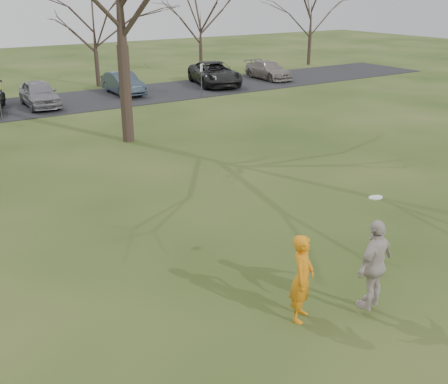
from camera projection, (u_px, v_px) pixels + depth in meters
The scene contains 10 objects.
ground at pixel (327, 315), 11.14m from camera, with size 120.00×120.00×0.00m, color #1E380F.
parking_strip at pixel (28, 107), 30.70m from camera, with size 62.00×6.50×0.04m, color black.
player_defender at pixel (302, 278), 10.72m from camera, with size 0.69×0.46×1.90m, color orange.
car_4 at pixel (39, 94), 30.43m from camera, with size 1.74×4.33×1.48m, color gray.
car_5 at pixel (123, 83), 34.07m from camera, with size 1.47×4.21×1.39m, color #323F4B.
car_6 at pixel (215, 73), 37.27m from camera, with size 2.64×5.73×1.59m, color black.
car_7 at pixel (268, 70), 39.78m from camera, with size 1.81×4.45×1.29m, color gray.
catching_play at pixel (375, 264), 10.84m from camera, with size 1.24×0.73×2.42m.
sign_white at pixel (201, 74), 32.92m from camera, with size 0.35×0.35×2.08m.
small_tree_row at pixel (68, 29), 35.49m from camera, with size 55.00×5.90×8.50m.
Camera 1 is at (-6.98, -6.75, 6.45)m, focal length 42.39 mm.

